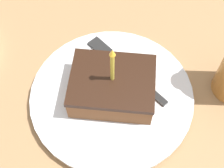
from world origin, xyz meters
TOP-DOWN VIEW (x-y plane):
  - ground_plane at (0.00, 0.00)m, footprint 2.40×2.40m
  - plate at (0.00, -0.01)m, footprint 0.28×0.28m
  - cake_slice at (0.00, -0.01)m, footprint 0.11×0.14m
  - fork at (0.06, -0.02)m, footprint 0.14×0.15m

SIDE VIEW (x-z plane):
  - ground_plane at x=0.00m, z-range -0.04..0.00m
  - plate at x=0.00m, z-range 0.00..0.02m
  - fork at x=0.06m, z-range 0.02..0.02m
  - cake_slice at x=0.00m, z-range -0.02..0.10m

